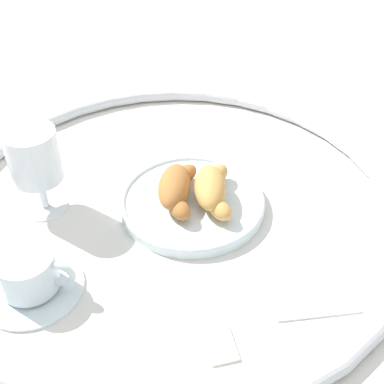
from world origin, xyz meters
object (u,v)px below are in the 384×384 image
at_px(croissant_large, 176,187).
at_px(croissant_small, 212,188).
at_px(coffee_cup_near, 30,276).
at_px(pastry_plate, 192,202).
at_px(juice_glass_left, 34,160).
at_px(folded_napkin, 307,282).
at_px(sugar_packet, 220,344).

relative_size(croissant_large, croissant_small, 1.01).
xyz_separation_m(croissant_large, coffee_cup_near, (0.19, -0.15, -0.01)).
distance_m(pastry_plate, juice_glass_left, 0.24).
bearing_deg(croissant_small, folded_napkin, 48.27).
bearing_deg(pastry_plate, coffee_cup_near, -41.97).
bearing_deg(folded_napkin, croissant_small, -131.73).
height_order(pastry_plate, sugar_packet, pastry_plate).
distance_m(croissant_small, folded_napkin, 0.20).
xyz_separation_m(pastry_plate, sugar_packet, (0.24, 0.08, -0.01)).
relative_size(croissant_small, sugar_packet, 2.70).
xyz_separation_m(juice_glass_left, folded_napkin, (0.09, 0.40, -0.09)).
height_order(croissant_large, sugar_packet, croissant_large).
relative_size(juice_glass_left, folded_napkin, 1.27).
relative_size(coffee_cup_near, folded_napkin, 1.24).
bearing_deg(sugar_packet, croissant_small, 167.13).
bearing_deg(folded_napkin, sugar_packet, -41.81).
height_order(pastry_plate, juice_glass_left, juice_glass_left).
distance_m(juice_glass_left, sugar_packet, 0.37).
distance_m(croissant_large, folded_napkin, 0.24).
xyz_separation_m(sugar_packet, folded_napkin, (-0.11, 0.10, -0.00)).
relative_size(pastry_plate, folded_napkin, 2.06).
bearing_deg(juice_glass_left, croissant_small, 99.96).
bearing_deg(sugar_packet, juice_glass_left, -147.00).
height_order(sugar_packet, folded_napkin, sugar_packet).
distance_m(coffee_cup_near, juice_glass_left, 0.18).
height_order(pastry_plate, croissant_small, croissant_small).
distance_m(coffee_cup_near, sugar_packet, 0.26).
height_order(croissant_large, folded_napkin, croissant_large).
distance_m(croissant_small, coffee_cup_near, 0.29).
xyz_separation_m(pastry_plate, croissant_large, (0.00, -0.02, 0.03)).
height_order(coffee_cup_near, folded_napkin, coffee_cup_near).
height_order(croissant_small, sugar_packet, croissant_small).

